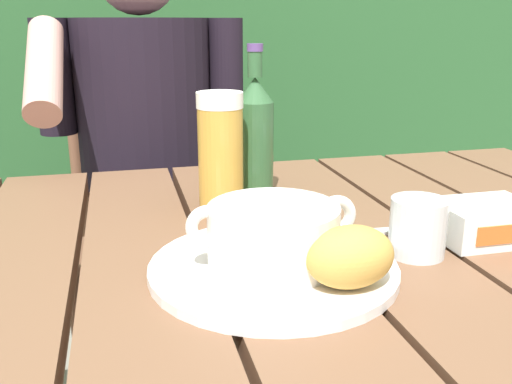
{
  "coord_description": "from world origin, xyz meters",
  "views": [
    {
      "loc": [
        -0.17,
        -0.64,
        1.02
      ],
      "look_at": [
        -0.0,
        0.05,
        0.8
      ],
      "focal_mm": 39.6,
      "sensor_mm": 36.0,
      "label": 1
    }
  ],
  "objects_px": {
    "serving_plate": "(273,268)",
    "bread_roll": "(350,257)",
    "soup_bowl": "(273,234)",
    "beer_bottle": "(255,135)",
    "butter_tub": "(485,221)",
    "water_glass_small": "(418,227)",
    "chair_near_diner": "(148,223)",
    "person_eating": "(146,147)",
    "table_knife": "(356,233)",
    "beer_glass": "(221,152)"
  },
  "relations": [
    {
      "from": "chair_near_diner",
      "to": "water_glass_small",
      "type": "xyz_separation_m",
      "value": [
        0.29,
        -0.96,
        0.31
      ]
    },
    {
      "from": "soup_bowl",
      "to": "serving_plate",
      "type": "bearing_deg",
      "value": -136.74
    },
    {
      "from": "person_eating",
      "to": "beer_bottle",
      "type": "height_order",
      "value": "person_eating"
    },
    {
      "from": "bread_roll",
      "to": "beer_glass",
      "type": "xyz_separation_m",
      "value": [
        -0.08,
        0.32,
        0.05
      ]
    },
    {
      "from": "person_eating",
      "to": "bread_roll",
      "type": "distance_m",
      "value": 0.86
    },
    {
      "from": "water_glass_small",
      "to": "butter_tub",
      "type": "height_order",
      "value": "water_glass_small"
    },
    {
      "from": "butter_tub",
      "to": "chair_near_diner",
      "type": "bearing_deg",
      "value": 113.77
    },
    {
      "from": "person_eating",
      "to": "beer_glass",
      "type": "height_order",
      "value": "person_eating"
    },
    {
      "from": "serving_plate",
      "to": "water_glass_small",
      "type": "xyz_separation_m",
      "value": [
        0.19,
        0.01,
        0.03
      ]
    },
    {
      "from": "beer_glass",
      "to": "table_knife",
      "type": "distance_m",
      "value": 0.24
    },
    {
      "from": "soup_bowl",
      "to": "beer_glass",
      "type": "bearing_deg",
      "value": 94.02
    },
    {
      "from": "table_knife",
      "to": "bread_roll",
      "type": "bearing_deg",
      "value": -115.99
    },
    {
      "from": "soup_bowl",
      "to": "beer_bottle",
      "type": "relative_size",
      "value": 0.81
    },
    {
      "from": "soup_bowl",
      "to": "butter_tub",
      "type": "bearing_deg",
      "value": 6.51
    },
    {
      "from": "bread_roll",
      "to": "water_glass_small",
      "type": "xyz_separation_m",
      "value": [
        0.13,
        0.08,
        -0.01
      ]
    },
    {
      "from": "chair_near_diner",
      "to": "butter_tub",
      "type": "height_order",
      "value": "chair_near_diner"
    },
    {
      "from": "chair_near_diner",
      "to": "serving_plate",
      "type": "relative_size",
      "value": 3.11
    },
    {
      "from": "chair_near_diner",
      "to": "bread_roll",
      "type": "xyz_separation_m",
      "value": [
        0.17,
        -1.04,
        0.32
      ]
    },
    {
      "from": "butter_tub",
      "to": "table_knife",
      "type": "xyz_separation_m",
      "value": [
        -0.16,
        0.05,
        -0.02
      ]
    },
    {
      "from": "chair_near_diner",
      "to": "butter_tub",
      "type": "bearing_deg",
      "value": -66.23
    },
    {
      "from": "butter_tub",
      "to": "beer_bottle",
      "type": "bearing_deg",
      "value": 133.69
    },
    {
      "from": "person_eating",
      "to": "chair_near_diner",
      "type": "bearing_deg",
      "value": 89.18
    },
    {
      "from": "person_eating",
      "to": "table_knife",
      "type": "distance_m",
      "value": 0.72
    },
    {
      "from": "soup_bowl",
      "to": "beer_glass",
      "type": "distance_m",
      "value": 0.25
    },
    {
      "from": "chair_near_diner",
      "to": "table_knife",
      "type": "bearing_deg",
      "value": -74.33
    },
    {
      "from": "person_eating",
      "to": "bread_roll",
      "type": "height_order",
      "value": "person_eating"
    },
    {
      "from": "soup_bowl",
      "to": "beer_glass",
      "type": "xyz_separation_m",
      "value": [
        -0.02,
        0.24,
        0.04
      ]
    },
    {
      "from": "person_eating",
      "to": "serving_plate",
      "type": "bearing_deg",
      "value": -82.19
    },
    {
      "from": "beer_bottle",
      "to": "water_glass_small",
      "type": "relative_size",
      "value": 3.4
    },
    {
      "from": "bread_roll",
      "to": "beer_bottle",
      "type": "height_order",
      "value": "beer_bottle"
    },
    {
      "from": "chair_near_diner",
      "to": "bread_roll",
      "type": "bearing_deg",
      "value": -80.9
    },
    {
      "from": "bread_roll",
      "to": "serving_plate",
      "type": "bearing_deg",
      "value": 130.6
    },
    {
      "from": "person_eating",
      "to": "beer_bottle",
      "type": "xyz_separation_m",
      "value": [
        0.16,
        -0.47,
        0.11
      ]
    },
    {
      "from": "person_eating",
      "to": "beer_glass",
      "type": "xyz_separation_m",
      "value": [
        0.09,
        -0.53,
        0.1
      ]
    },
    {
      "from": "water_glass_small",
      "to": "person_eating",
      "type": "bearing_deg",
      "value": 111.35
    },
    {
      "from": "bread_roll",
      "to": "butter_tub",
      "type": "distance_m",
      "value": 0.27
    },
    {
      "from": "person_eating",
      "to": "soup_bowl",
      "type": "bearing_deg",
      "value": -82.19
    },
    {
      "from": "chair_near_diner",
      "to": "bread_roll",
      "type": "relative_size",
      "value": 8.09
    },
    {
      "from": "butter_tub",
      "to": "bread_roll",
      "type": "bearing_deg",
      "value": -155.66
    },
    {
      "from": "beer_glass",
      "to": "serving_plate",
      "type": "bearing_deg",
      "value": -85.98
    },
    {
      "from": "water_glass_small",
      "to": "table_knife",
      "type": "height_order",
      "value": "water_glass_small"
    },
    {
      "from": "chair_near_diner",
      "to": "water_glass_small",
      "type": "bearing_deg",
      "value": -72.93
    },
    {
      "from": "serving_plate",
      "to": "butter_tub",
      "type": "xyz_separation_m",
      "value": [
        0.31,
        0.04,
        0.02
      ]
    },
    {
      "from": "serving_plate",
      "to": "butter_tub",
      "type": "bearing_deg",
      "value": 6.51
    },
    {
      "from": "chair_near_diner",
      "to": "beer_bottle",
      "type": "height_order",
      "value": "beer_bottle"
    },
    {
      "from": "soup_bowl",
      "to": "water_glass_small",
      "type": "height_order",
      "value": "soup_bowl"
    },
    {
      "from": "serving_plate",
      "to": "bread_roll",
      "type": "height_order",
      "value": "bread_roll"
    },
    {
      "from": "butter_tub",
      "to": "table_knife",
      "type": "bearing_deg",
      "value": 162.02
    },
    {
      "from": "beer_glass",
      "to": "water_glass_small",
      "type": "xyz_separation_m",
      "value": [
        0.21,
        -0.23,
        -0.06
      ]
    },
    {
      "from": "soup_bowl",
      "to": "beer_glass",
      "type": "relative_size",
      "value": 1.1
    }
  ]
}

